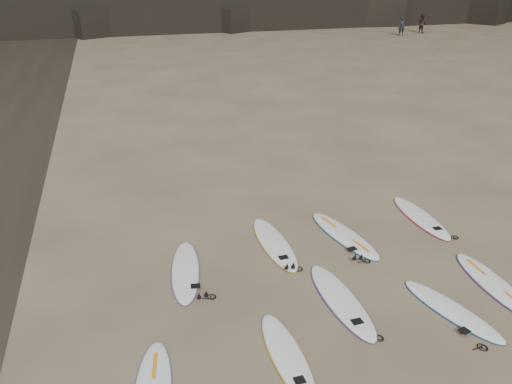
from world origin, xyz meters
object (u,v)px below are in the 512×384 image
at_px(surfboard_2, 341,300).
at_px(surfboard_5, 185,271).
at_px(surfboard_8, 421,217).
at_px(surfboard_7, 344,235).
at_px(surfboard_3, 452,310).
at_px(surfboard_6, 274,243).
at_px(person_a, 402,26).
at_px(surfboard_4, 494,284).
at_px(person_b, 422,23).
at_px(surfboard_1, 287,355).

relative_size(surfboard_2, surfboard_5, 1.07).
height_order(surfboard_5, surfboard_8, surfboard_8).
bearing_deg(surfboard_2, surfboard_7, 61.98).
distance_m(surfboard_3, surfboard_6, 4.50).
bearing_deg(surfboard_3, person_a, 44.08).
xyz_separation_m(surfboard_6, surfboard_7, (1.90, -0.11, 0.00)).
bearing_deg(surfboard_7, surfboard_4, -63.42).
bearing_deg(surfboard_7, surfboard_3, -87.94).
relative_size(surfboard_6, person_a, 1.62).
bearing_deg(person_a, person_b, 49.92).
bearing_deg(person_a, surfboard_3, -91.65).
height_order(surfboard_2, surfboard_7, same).
height_order(surfboard_2, person_b, person_b).
distance_m(surfboard_1, surfboard_4, 5.25).
height_order(surfboard_4, surfboard_8, surfboard_8).
bearing_deg(person_a, surfboard_4, -90.25).
relative_size(surfboard_1, surfboard_6, 0.87).
xyz_separation_m(surfboard_1, surfboard_4, (5.20, 0.77, 0.00)).
distance_m(surfboard_1, surfboard_8, 6.79).
relative_size(surfboard_1, surfboard_7, 0.87).
relative_size(surfboard_1, surfboard_3, 0.99).
bearing_deg(person_b, surfboard_1, 128.17).
distance_m(surfboard_2, person_a, 43.59).
bearing_deg(surfboard_6, surfboard_8, 1.06).
bearing_deg(surfboard_5, surfboard_2, -24.97).
bearing_deg(surfboard_4, surfboard_8, 88.35).
distance_m(surfboard_5, surfboard_8, 6.86).
distance_m(surfboard_6, person_b, 44.49).
height_order(surfboard_2, surfboard_4, surfboard_2).
xyz_separation_m(surfboard_4, surfboard_6, (-4.17, 3.09, 0.00)).
bearing_deg(surfboard_6, surfboard_5, -167.11).
distance_m(surfboard_2, surfboard_6, 2.73).
relative_size(surfboard_3, surfboard_8, 0.90).
distance_m(surfboard_3, person_a, 43.33).
xyz_separation_m(surfboard_3, surfboard_4, (1.48, 0.51, 0.00)).
bearing_deg(surfboard_2, surfboard_1, -145.32).
height_order(surfboard_2, surfboard_5, surfboard_2).
bearing_deg(surfboard_8, surfboard_2, -141.92).
height_order(surfboard_1, surfboard_4, surfboard_4).
xyz_separation_m(surfboard_2, person_a, (23.52, 36.69, 0.81)).
distance_m(surfboard_1, person_a, 45.51).
bearing_deg(surfboard_1, person_a, 55.72).
bearing_deg(person_a, surfboard_2, -94.63).
bearing_deg(surfboard_7, surfboard_2, -127.35).
bearing_deg(surfboard_2, surfboard_8, 35.50).
distance_m(surfboard_2, surfboard_3, 2.27).
bearing_deg(person_b, surfboard_8, 130.97).
distance_m(surfboard_7, person_a, 40.77).
bearing_deg(surfboard_3, person_b, 41.57).
relative_size(surfboard_2, surfboard_8, 1.03).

